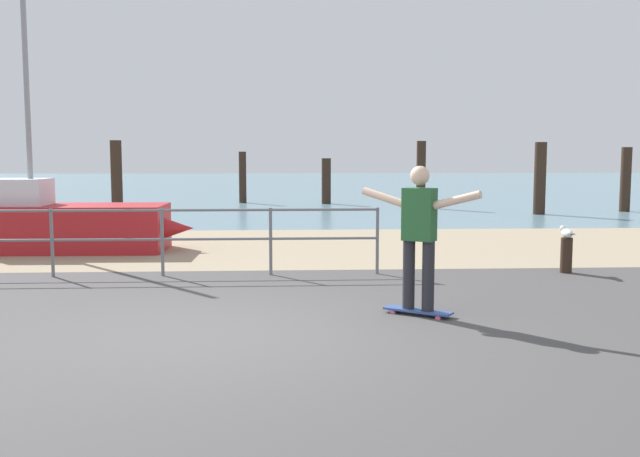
% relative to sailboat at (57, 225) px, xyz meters
% --- Properties ---
extents(ground_plane, '(24.00, 10.00, 0.04)m').
position_rel_sailboat_xyz_m(ground_plane, '(3.71, -7.49, -0.52)').
color(ground_plane, '#474444').
rests_on(ground_plane, ground).
extents(beach_strip, '(24.00, 6.00, 0.04)m').
position_rel_sailboat_xyz_m(beach_strip, '(3.71, 0.51, -0.52)').
color(beach_strip, tan).
rests_on(beach_strip, ground).
extents(sea_surface, '(72.00, 50.00, 0.04)m').
position_rel_sailboat_xyz_m(sea_surface, '(3.71, 28.51, -0.52)').
color(sea_surface, slate).
rests_on(sea_surface, ground).
extents(railing_fence, '(9.89, 0.05, 1.05)m').
position_rel_sailboat_xyz_m(railing_fence, '(0.82, -2.89, 0.18)').
color(railing_fence, slate).
rests_on(railing_fence, ground).
extents(sailboat, '(4.97, 1.48, 4.88)m').
position_rel_sailboat_xyz_m(sailboat, '(0.00, 0.00, 0.00)').
color(sailboat, '#B21E23').
rests_on(sailboat, ground).
extents(skateboard, '(0.77, 0.62, 0.08)m').
position_rel_sailboat_xyz_m(skateboard, '(5.84, -5.71, -0.45)').
color(skateboard, '#334C8C').
rests_on(skateboard, ground).
extents(skateboarder, '(1.25, 0.89, 1.65)m').
position_rel_sailboat_xyz_m(skateboarder, '(5.84, -5.71, 0.50)').
color(skateboarder, '#26262B').
rests_on(skateboarder, skateboard).
extents(bollard_short, '(0.18, 0.18, 0.57)m').
position_rel_sailboat_xyz_m(bollard_short, '(8.70, -2.94, -0.24)').
color(bollard_short, '#332319').
rests_on(bollard_short, ground).
extents(seagull, '(0.15, 0.49, 0.18)m').
position_rel_sailboat_xyz_m(seagull, '(8.70, -2.93, 0.13)').
color(seagull, white).
rests_on(seagull, bollard_short).
extents(groyne_post_0, '(0.31, 0.31, 2.24)m').
position_rel_sailboat_xyz_m(groyne_post_0, '(-0.31, 6.34, 0.60)').
color(groyne_post_0, '#332319').
rests_on(groyne_post_0, ground).
extents(groyne_post_1, '(0.28, 0.28, 1.95)m').
position_rel_sailboat_xyz_m(groyne_post_1, '(2.81, 13.18, 0.45)').
color(groyne_post_1, '#332319').
rests_on(groyne_post_1, ground).
extents(groyne_post_2, '(0.34, 0.34, 1.70)m').
position_rel_sailboat_xyz_m(groyne_post_2, '(5.92, 12.49, 0.33)').
color(groyne_post_2, '#332319').
rests_on(groyne_post_2, ground).
extents(groyne_post_3, '(0.32, 0.32, 2.30)m').
position_rel_sailboat_xyz_m(groyne_post_3, '(9.04, 10.38, 0.63)').
color(groyne_post_3, '#332319').
rests_on(groyne_post_3, ground).
extents(groyne_post_4, '(0.36, 0.36, 2.22)m').
position_rel_sailboat_xyz_m(groyne_post_4, '(12.16, 7.59, 0.59)').
color(groyne_post_4, '#332319').
rests_on(groyne_post_4, ground).
extents(groyne_post_5, '(0.33, 0.33, 2.08)m').
position_rel_sailboat_xyz_m(groyne_post_5, '(15.27, 8.46, 0.52)').
color(groyne_post_5, '#332319').
rests_on(groyne_post_5, ground).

